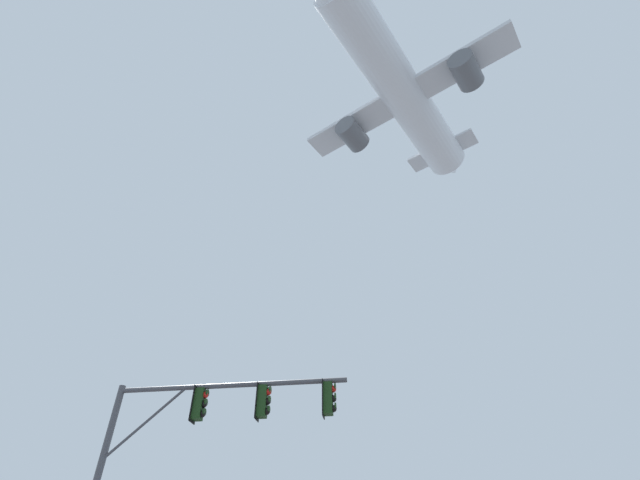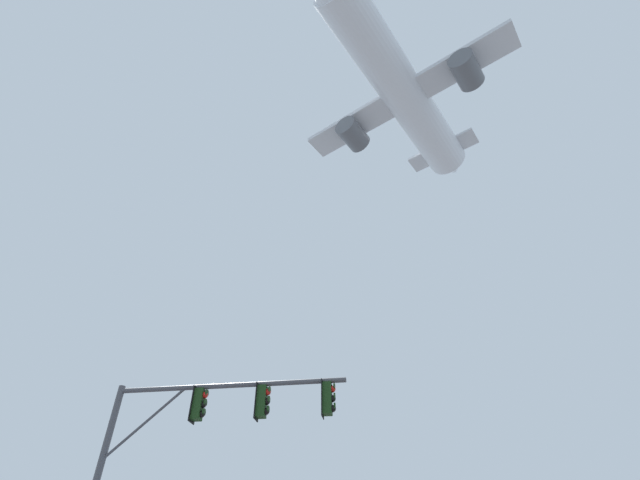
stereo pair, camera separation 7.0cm
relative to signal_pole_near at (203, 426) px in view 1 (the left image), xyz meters
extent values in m
cylinder|color=#4C4C51|center=(0.69, -0.08, 1.16)|extent=(7.04, 0.99, 0.15)
cylinder|color=#4C4C51|center=(-1.77, 0.21, 0.18)|extent=(2.17, 0.34, 2.02)
cube|color=#193814|center=(3.64, -0.44, 0.64)|extent=(0.30, 0.35, 0.90)
cylinder|color=#193814|center=(3.64, -0.44, 1.15)|extent=(0.05, 0.05, 0.12)
cube|color=black|center=(3.50, -0.42, 0.64)|extent=(0.08, 0.46, 1.04)
sphere|color=red|center=(3.78, -0.46, 0.91)|extent=(0.20, 0.20, 0.20)
cylinder|color=#193814|center=(3.85, -0.46, 0.97)|extent=(0.06, 0.21, 0.21)
sphere|color=black|center=(3.78, -0.46, 0.63)|extent=(0.20, 0.20, 0.20)
cylinder|color=#193814|center=(3.85, -0.46, 0.69)|extent=(0.06, 0.21, 0.21)
sphere|color=black|center=(3.78, -0.46, 0.35)|extent=(0.20, 0.20, 0.20)
cylinder|color=#193814|center=(3.85, -0.46, 0.41)|extent=(0.06, 0.21, 0.21)
cube|color=#193814|center=(1.71, -0.21, 0.64)|extent=(0.30, 0.35, 0.90)
cylinder|color=#193814|center=(1.71, -0.21, 1.15)|extent=(0.05, 0.05, 0.12)
cube|color=black|center=(1.57, -0.19, 0.64)|extent=(0.08, 0.46, 1.04)
sphere|color=red|center=(1.85, -0.22, 0.91)|extent=(0.20, 0.20, 0.20)
cylinder|color=#193814|center=(1.92, -0.23, 0.97)|extent=(0.06, 0.21, 0.21)
sphere|color=black|center=(1.85, -0.22, 0.63)|extent=(0.20, 0.20, 0.20)
cylinder|color=#193814|center=(1.92, -0.23, 0.69)|extent=(0.06, 0.21, 0.21)
sphere|color=black|center=(1.85, -0.22, 0.35)|extent=(0.20, 0.20, 0.20)
cylinder|color=#193814|center=(1.92, -0.23, 0.41)|extent=(0.06, 0.21, 0.21)
cube|color=#193814|center=(-0.22, 0.03, 0.64)|extent=(0.30, 0.35, 0.90)
cylinder|color=#193814|center=(-0.22, 0.03, 1.15)|extent=(0.05, 0.05, 0.12)
cube|color=black|center=(-0.36, 0.04, 0.64)|extent=(0.08, 0.46, 1.04)
sphere|color=red|center=(-0.08, 0.01, 0.91)|extent=(0.20, 0.20, 0.20)
cylinder|color=#193814|center=(-0.02, 0.00, 0.97)|extent=(0.06, 0.21, 0.21)
sphere|color=black|center=(-0.08, 0.01, 0.63)|extent=(0.20, 0.20, 0.20)
cylinder|color=#193814|center=(-0.02, 0.00, 0.69)|extent=(0.06, 0.21, 0.21)
sphere|color=black|center=(-0.08, 0.01, 0.35)|extent=(0.20, 0.20, 0.20)
cylinder|color=#193814|center=(-0.02, 0.00, 0.41)|extent=(0.06, 0.21, 0.21)
cylinder|color=white|center=(11.36, 12.95, 36.16)|extent=(17.26, 22.03, 4.26)
cone|color=white|center=(18.94, 23.72, 36.16)|extent=(4.49, 4.26, 3.62)
cube|color=silver|center=(11.74, 13.50, 35.52)|extent=(20.18, 15.40, 0.48)
cylinder|color=#595B60|center=(16.92, 9.85, 34.25)|extent=(3.79, 3.99, 2.39)
cylinder|color=#595B60|center=(6.57, 17.14, 34.25)|extent=(3.79, 3.99, 2.39)
cube|color=#B21E1E|center=(17.33, 21.44, 38.56)|extent=(2.40, 3.23, 5.05)
cube|color=silver|center=(17.48, 21.65, 36.56)|extent=(7.90, 6.55, 0.27)
camera|label=1|loc=(3.61, -13.31, -3.49)|focal=24.70mm
camera|label=2|loc=(3.68, -13.31, -3.49)|focal=24.70mm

